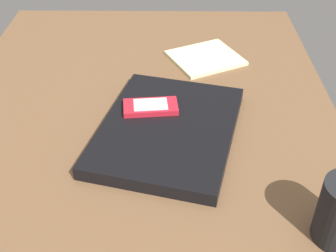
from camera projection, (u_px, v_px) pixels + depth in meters
The scene contains 4 objects.
desk_surface at pixel (140, 141), 85.93cm from camera, with size 120.00×80.00×3.00cm, color brown.
laptop_closed at pixel (168, 129), 84.32cm from camera, with size 32.14×24.34×2.53cm, color black.
cell_phone_on_laptop at pixel (151, 107), 87.02cm from camera, with size 6.37×11.09×1.25cm.
notepad at pixel (205, 58), 108.68cm from camera, with size 14.12×15.69×0.80cm, color #F2EDB2.
Camera 1 is at (-66.86, -6.17, 55.46)cm, focal length 47.53 mm.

